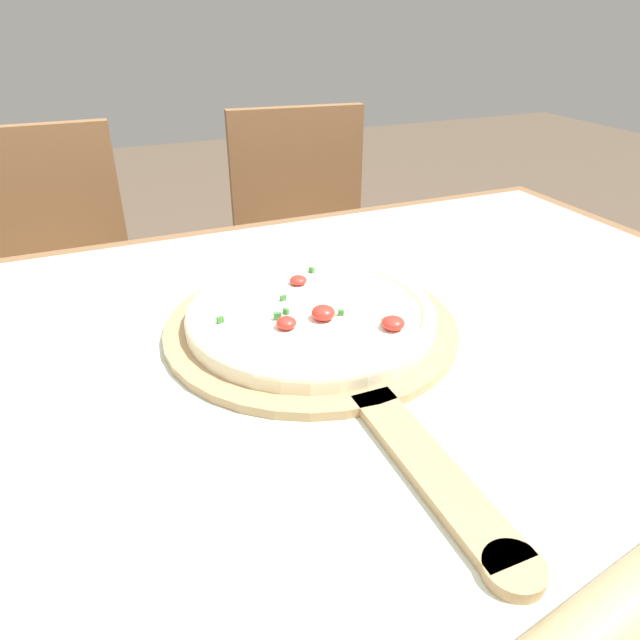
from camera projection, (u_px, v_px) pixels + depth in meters
name	position (u px, v px, depth m)	size (l,w,h in m)	color
dining_table	(343.00, 422.00, 0.75)	(1.42, 1.04, 0.76)	brown
towel_cloth	(344.00, 358.00, 0.70)	(1.34, 0.96, 0.00)	silver
pizza_peel	(319.00, 335.00, 0.73)	(0.38, 0.62, 0.01)	tan
pizza	(311.00, 313.00, 0.74)	(0.32, 0.32, 0.04)	beige
rolling_pin	(606.00, 624.00, 0.37)	(0.47, 0.11, 0.05)	tan
chair_left	(57.00, 290.00, 1.41)	(0.41, 0.41, 0.90)	brown
chair_right	(306.00, 250.00, 1.64)	(0.44, 0.44, 0.90)	brown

